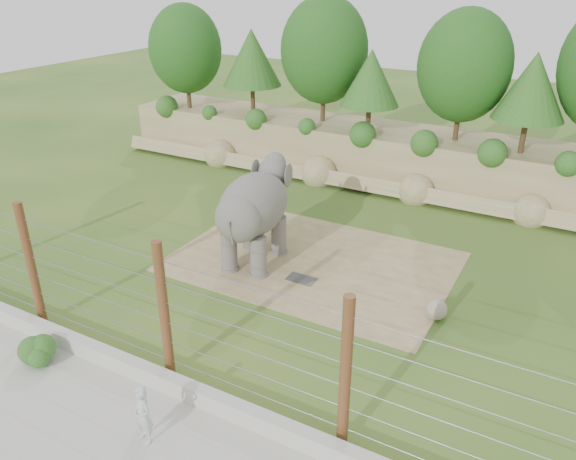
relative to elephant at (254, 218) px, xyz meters
The scene contains 11 objects.
ground 3.01m from the elephant, 55.15° to the right, with size 90.00×90.00×0.00m, color #2B561D.
back_embankment 11.08m from the elephant, 79.47° to the left, with size 30.00×5.52×8.77m.
dirt_patch 2.76m from the elephant, 27.70° to the left, with size 10.00×7.00×0.02m, color #927454.
drain_grate 2.77m from the elephant, 10.07° to the right, with size 1.00×0.60×0.03m, color #262628.
elephant is the anchor object (origin of this frame).
stone_ball 7.06m from the elephant, ahead, with size 0.66×0.66×0.66m, color gray.
retaining_wall 7.30m from the elephant, 78.73° to the right, with size 26.00×0.35×0.50m, color beige.
walkway 9.28m from the elephant, 81.19° to the right, with size 26.00×4.00×0.01m, color beige.
barrier_fence 6.66m from the elephant, 77.89° to the right, with size 20.26×0.26×4.00m.
walkway_shrub 8.18m from the elephant, 104.73° to the right, with size 0.78×0.78×0.78m, color #275217.
zookeeper 8.97m from the elephant, 74.41° to the right, with size 0.55×0.36×1.51m, color silver.
Camera 1 is at (8.53, -13.43, 9.97)m, focal length 35.00 mm.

